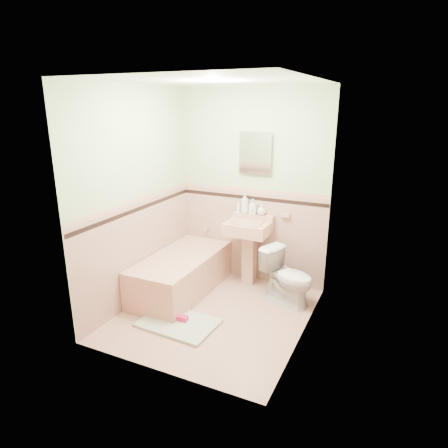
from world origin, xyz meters
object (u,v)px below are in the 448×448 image
at_px(sink, 248,254).
at_px(bucket, 282,284).
at_px(soap_bottle_right, 261,210).
at_px(shoe, 181,318).
at_px(bathtub, 181,275).
at_px(medicine_cabinet, 256,153).
at_px(soap_bottle_left, 245,203).
at_px(toilet, 288,277).
at_px(soap_bottle_mid, 253,207).

relative_size(sink, bucket, 3.54).
height_order(soap_bottle_right, shoe, soap_bottle_right).
xyz_separation_m(bathtub, soap_bottle_right, (0.79, 0.71, 0.77)).
distance_m(medicine_cabinet, soap_bottle_right, 0.72).
relative_size(bathtub, bucket, 6.16).
bearing_deg(medicine_cabinet, soap_bottle_left, -166.28).
bearing_deg(soap_bottle_left, shoe, -97.02).
distance_m(soap_bottle_left, soap_bottle_right, 0.24).
bearing_deg(toilet, shoe, 157.43).
xyz_separation_m(bathtub, sink, (0.68, 0.53, 0.21)).
height_order(bathtub, sink, sink).
distance_m(soap_bottle_right, toilet, 0.93).
distance_m(toilet, shoe, 1.34).
bearing_deg(soap_bottle_mid, soap_bottle_right, 0.00).
bearing_deg(bucket, medicine_cabinet, 153.98).
distance_m(sink, soap_bottle_left, 0.66).
distance_m(toilet, bucket, 0.31).
distance_m(medicine_cabinet, soap_bottle_mid, 0.68).
distance_m(bucket, shoe, 1.40).
bearing_deg(soap_bottle_right, soap_bottle_left, 180.00).
bearing_deg(sink, soap_bottle_right, 59.29).
bearing_deg(soap_bottle_left, soap_bottle_right, 0.00).
bearing_deg(medicine_cabinet, bathtub, -132.58).
xyz_separation_m(sink, medicine_cabinet, (0.00, 0.21, 1.27)).
height_order(soap_bottle_mid, toilet, soap_bottle_mid).
height_order(bucket, shoe, bucket).
relative_size(bathtub, soap_bottle_left, 5.69).
relative_size(sink, soap_bottle_left, 3.27).
relative_size(soap_bottle_left, toilet, 0.40).
distance_m(bathtub, soap_bottle_left, 1.23).
relative_size(medicine_cabinet, toilet, 0.69).
bearing_deg(bathtub, bucket, 23.16).
bearing_deg(bathtub, soap_bottle_right, 42.06).
height_order(medicine_cabinet, toilet, medicine_cabinet).
relative_size(bathtub, sink, 1.74).
bearing_deg(soap_bottle_right, sink, -120.71).
bearing_deg(soap_bottle_mid, soap_bottle_left, 180.00).
relative_size(soap_bottle_left, shoe, 1.86).
xyz_separation_m(soap_bottle_mid, toilet, (0.62, -0.41, -0.69)).
xyz_separation_m(soap_bottle_right, toilet, (0.50, -0.41, -0.66)).
bearing_deg(soap_bottle_right, shoe, -106.21).
distance_m(bathtub, sink, 0.89).
relative_size(soap_bottle_mid, bucket, 0.80).
height_order(bathtub, shoe, bathtub).
height_order(soap_bottle_mid, soap_bottle_right, soap_bottle_mid).
bearing_deg(soap_bottle_mid, sink, -87.26).
bearing_deg(sink, soap_bottle_left, 124.32).
relative_size(toilet, bucket, 2.69).
xyz_separation_m(medicine_cabinet, shoe, (-0.29, -1.40, -1.64)).
bearing_deg(sink, toilet, -20.70).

